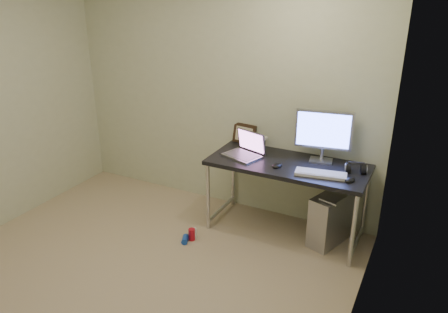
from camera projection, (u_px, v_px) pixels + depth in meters
floor at (123, 287)px, 3.61m from camera, size 3.50×3.50×0.00m
wall_back at (220, 93)px, 4.59m from camera, size 3.50×0.02×2.50m
wall_right at (355, 196)px, 2.40m from camera, size 0.02×3.50×2.50m
desk at (287, 171)px, 4.16m from camera, size 1.50×0.66×0.75m
tower_computer at (331, 218)px, 4.15m from camera, size 0.35×0.52×0.53m
cable_a at (334, 193)px, 4.32m from camera, size 0.01×0.16×0.69m
cable_b at (342, 197)px, 4.27m from camera, size 0.02×0.11×0.71m
can_red at (192, 234)px, 4.24m from camera, size 0.08×0.08×0.12m
can_white at (194, 234)px, 4.26m from camera, size 0.07×0.07×0.11m
can_blue at (185, 239)px, 4.21m from camera, size 0.10×0.13×0.06m
laptop at (245, 150)px, 4.28m from camera, size 0.41×0.37×0.24m
monitor at (324, 132)px, 4.06m from camera, size 0.53×0.19×0.50m
keyboard at (321, 174)px, 3.86m from camera, size 0.47×0.22×0.03m
mouse_right at (350, 179)px, 3.74m from camera, size 0.11×0.13×0.04m
mouse_left at (277, 165)px, 4.03m from camera, size 0.10×0.14×0.04m
headphones at (356, 169)px, 3.92m from camera, size 0.21×0.12×0.12m
picture_frame at (244, 134)px, 4.58m from camera, size 0.27×0.11×0.21m
webcam at (265, 139)px, 4.46m from camera, size 0.05×0.04×0.12m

